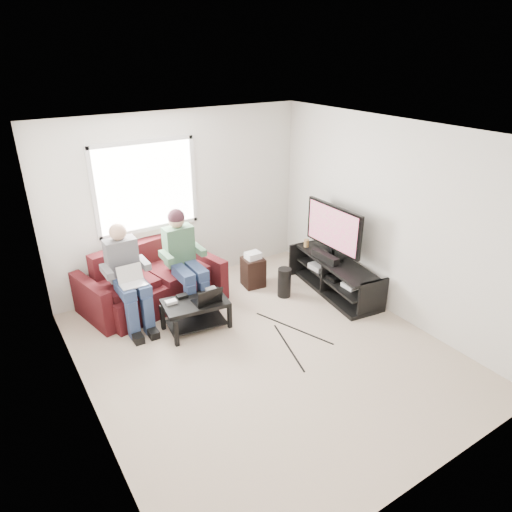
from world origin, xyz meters
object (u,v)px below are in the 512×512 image
object	(u,v)px
sofa	(151,284)
tv	(333,229)
tv_stand	(334,278)
end_table	(253,271)
subwoofer	(284,282)
coffee_table	(196,309)

from	to	relation	value
sofa	tv	world-z (taller)	tv
tv_stand	end_table	world-z (taller)	end_table
end_table	tv	bearing A→B (deg)	-39.24
sofa	subwoofer	xyz separation A→B (m)	(1.72, -0.85, -0.10)
tv	subwoofer	xyz separation A→B (m)	(-0.69, 0.21, -0.77)
tv	end_table	bearing A→B (deg)	140.76
sofa	tv_stand	world-z (taller)	sofa
tv	subwoofer	world-z (taller)	tv
coffee_table	subwoofer	bearing A→B (deg)	2.84
sofa	end_table	bearing A→B (deg)	-12.07
coffee_table	tv_stand	size ratio (longest dim) A/B	0.53
tv	end_table	size ratio (longest dim) A/B	1.97
subwoofer	sofa	bearing A→B (deg)	153.74
sofa	subwoofer	bearing A→B (deg)	-26.26
coffee_table	end_table	xyz separation A→B (m)	(1.26, 0.60, -0.05)
subwoofer	end_table	size ratio (longest dim) A/B	0.80
sofa	coffee_table	world-z (taller)	sofa
tv_stand	coffee_table	bearing A→B (deg)	173.74
coffee_table	subwoofer	world-z (taller)	subwoofer
tv_stand	subwoofer	xyz separation A→B (m)	(-0.69, 0.31, -0.01)
coffee_table	tv_stand	distance (m)	2.18
tv	coffee_table	bearing A→B (deg)	176.36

